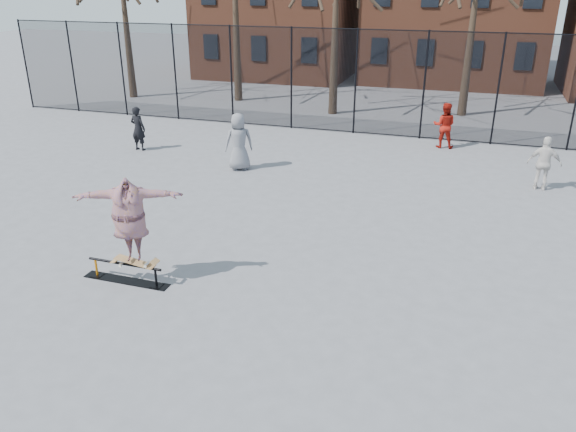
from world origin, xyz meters
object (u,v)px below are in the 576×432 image
(bystander_red, at_px, (444,125))
(bystander_white, at_px, (544,163))
(skater, at_px, (130,221))
(bystander_black, at_px, (138,129))
(skate_rail, at_px, (126,274))
(skateboard, at_px, (135,262))
(bystander_grey, at_px, (239,142))

(bystander_red, xyz_separation_m, bystander_white, (3.03, -3.68, -0.03))
(skater, height_order, bystander_black, skater)
(skate_rail, distance_m, skater, 1.24)
(bystander_black, bearing_deg, bystander_red, -154.53)
(bystander_black, distance_m, bystander_white, 13.35)
(skateboard, bearing_deg, bystander_red, 66.90)
(skate_rail, relative_size, skateboard, 2.06)
(skate_rail, xyz_separation_m, skater, (0.25, 0.00, 1.21))
(skate_rail, xyz_separation_m, skateboard, (0.25, 0.00, 0.31))
(skateboard, xyz_separation_m, bystander_red, (5.18, 12.14, 0.35))
(skateboard, relative_size, bystander_red, 0.56)
(bystander_grey, distance_m, bystander_red, 7.64)
(skater, bearing_deg, bystander_black, 99.04)
(bystander_grey, height_order, bystander_black, bystander_grey)
(skater, bearing_deg, bystander_white, 23.47)
(skater, xyz_separation_m, bystander_grey, (-0.87, 7.47, -0.46))
(bystander_grey, xyz_separation_m, bystander_red, (6.05, 4.67, -0.10))
(skate_rail, distance_m, skateboard, 0.40)
(bystander_red, height_order, bystander_white, bystander_red)
(bystander_red, bearing_deg, skateboard, 65.38)
(skate_rail, xyz_separation_m, bystander_white, (8.46, 8.46, 0.63))
(bystander_black, relative_size, bystander_white, 0.99)
(skateboard, distance_m, bystander_white, 11.80)
(skater, xyz_separation_m, bystander_black, (-5.14, 8.41, -0.59))
(bystander_grey, distance_m, bystander_black, 4.38)
(skater, distance_m, bystander_grey, 7.53)
(skate_rail, height_order, skater, skater)
(bystander_white, bearing_deg, skateboard, 51.09)
(bystander_black, bearing_deg, bystander_white, -174.17)
(bystander_grey, height_order, bystander_white, bystander_grey)
(skate_rail, height_order, bystander_white, bystander_white)
(bystander_grey, bearing_deg, skater, 66.27)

